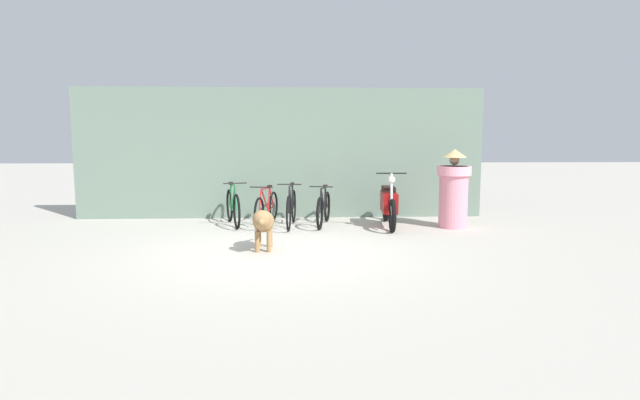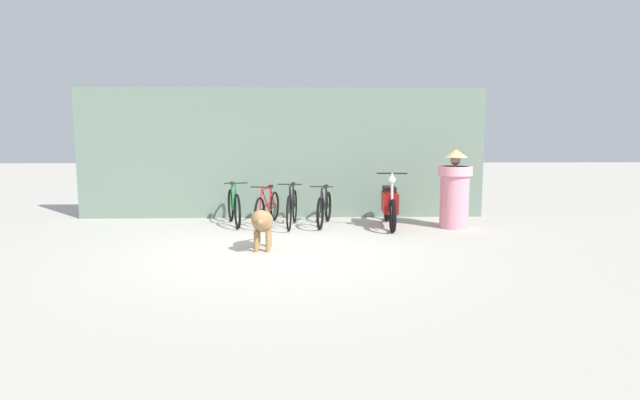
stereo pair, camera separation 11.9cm
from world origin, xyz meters
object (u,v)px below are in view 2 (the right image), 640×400
(bicycle_1, at_px, (268,208))
(stray_dog, at_px, (262,222))
(bicycle_2, at_px, (292,208))
(bicycle_0, at_px, (234,207))
(motorcycle, at_px, (390,204))
(bicycle_3, at_px, (324,209))
(person_in_robes, at_px, (455,189))

(bicycle_1, distance_m, stray_dog, 2.45)
(bicycle_2, bearing_deg, bicycle_0, -96.03)
(bicycle_0, relative_size, stray_dog, 1.46)
(motorcycle, bearing_deg, bicycle_0, -90.88)
(bicycle_3, bearing_deg, motorcycle, 93.37)
(bicycle_0, xyz_separation_m, bicycle_3, (1.84, -0.13, -0.03))
(motorcycle, distance_m, person_in_robes, 1.29)
(bicycle_1, relative_size, person_in_robes, 1.08)
(motorcycle, height_order, person_in_robes, person_in_robes)
(bicycle_1, bearing_deg, person_in_robes, 94.35)
(bicycle_0, relative_size, bicycle_1, 0.96)
(bicycle_0, height_order, stray_dog, bicycle_0)
(bicycle_1, bearing_deg, bicycle_3, 94.63)
(bicycle_0, height_order, bicycle_2, bicycle_0)
(bicycle_1, height_order, stray_dog, bicycle_1)
(bicycle_1, bearing_deg, bicycle_2, 74.89)
(bicycle_0, distance_m, person_in_robes, 4.42)
(bicycle_2, distance_m, motorcycle, 1.95)
(bicycle_1, relative_size, motorcycle, 0.85)
(bicycle_2, relative_size, motorcycle, 0.88)
(bicycle_0, bearing_deg, person_in_robes, 68.02)
(bicycle_1, height_order, person_in_robes, person_in_robes)
(bicycle_2, height_order, bicycle_3, bicycle_2)
(motorcycle, xyz_separation_m, person_in_robes, (1.24, -0.17, 0.31))
(bicycle_0, distance_m, bicycle_1, 0.68)
(bicycle_1, xyz_separation_m, motorcycle, (2.45, -0.34, 0.11))
(bicycle_2, height_order, motorcycle, motorcycle)
(bicycle_1, distance_m, motorcycle, 2.48)
(bicycle_3, xyz_separation_m, motorcycle, (1.30, -0.19, 0.11))
(stray_dog, xyz_separation_m, person_in_robes, (3.61, 1.93, 0.31))
(bicycle_1, bearing_deg, motorcycle, 94.32)
(bicycle_0, height_order, bicycle_1, bicycle_0)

